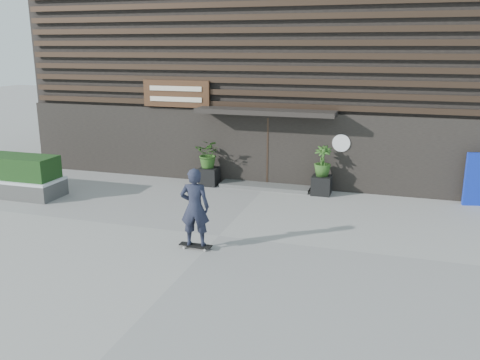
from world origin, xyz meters
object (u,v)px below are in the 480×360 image
(planter_pot_left, at_px, (209,176))
(planter_pot_right, at_px, (321,185))
(skateboarder, at_px, (195,207))
(raised_bed, at_px, (10,187))

(planter_pot_left, distance_m, planter_pot_right, 3.80)
(planter_pot_left, bearing_deg, skateboarder, -72.71)
(planter_pot_right, xyz_separation_m, raised_bed, (-9.47, -2.92, -0.05))
(planter_pot_left, height_order, raised_bed, planter_pot_left)
(raised_bed, bearing_deg, planter_pot_left, 27.26)
(planter_pot_left, height_order, skateboarder, skateboarder)
(planter_pot_left, height_order, planter_pot_right, same)
(raised_bed, xyz_separation_m, skateboarder, (7.33, -2.40, 0.76))
(planter_pot_right, distance_m, skateboarder, 5.78)
(planter_pot_left, distance_m, skateboarder, 5.62)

